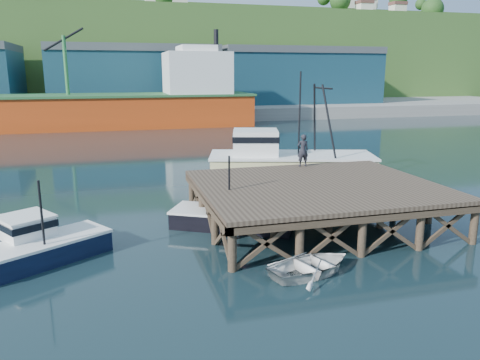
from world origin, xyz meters
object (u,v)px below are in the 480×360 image
object	(u,v)px
trawler	(288,160)
dinghy	(312,265)
boat_navy	(36,245)
boat_black	(234,213)
dockworker	(303,150)

from	to	relation	value
trawler	dinghy	size ratio (longest dim) A/B	3.37
boat_navy	trawler	xyz separation A→B (m)	(15.34, 10.82, 0.88)
boat_navy	dinghy	bearing A→B (deg)	-54.74
boat_black	trawler	distance (m)	10.64
boat_navy	dockworker	bearing A→B (deg)	-10.31
dockworker	trawler	bearing A→B (deg)	-98.18
boat_black	dinghy	size ratio (longest dim) A/B	1.78
boat_black	trawler	xyz separation A→B (m)	(6.24, 8.57, 0.90)
dinghy	dockworker	size ratio (longest dim) A/B	1.87
boat_black	trawler	bearing A→B (deg)	82.50
dockworker	boat_navy	bearing A→B (deg)	25.62
trawler	dinghy	distance (m)	15.85
boat_black	dockworker	xyz separation A→B (m)	(5.27, 3.70, 2.40)
trawler	dockworker	size ratio (longest dim) A/B	6.30
trawler	dockworker	xyz separation A→B (m)	(-0.97, -4.86, 1.50)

